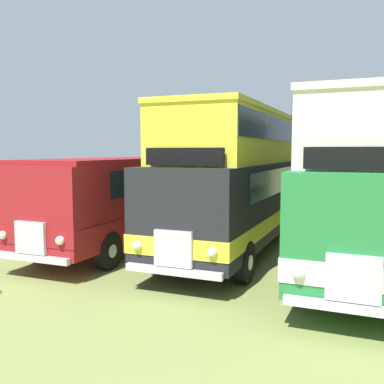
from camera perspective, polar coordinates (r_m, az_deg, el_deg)
The scene contains 3 objects.
bus_first_in_row at distance 15.75m, azimuth -7.01°, elevation 0.00°, with size 3.00×10.95×2.99m.
bus_second_in_row at distance 14.23m, azimuth 6.38°, elevation 2.32°, with size 2.94×10.33×4.49m.
bus_third_in_row at distance 13.14m, azimuth 21.69°, elevation 1.73°, with size 2.88×10.99×4.49m.
Camera 1 is at (-1.21, -13.03, 3.22)m, focal length 40.66 mm.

